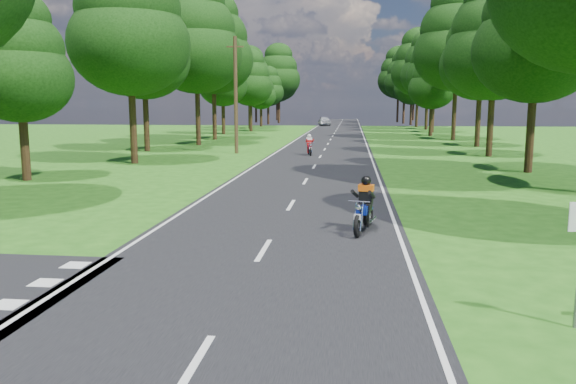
# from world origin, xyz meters

# --- Properties ---
(ground) EXTENTS (160.00, 160.00, 0.00)m
(ground) POSITION_xyz_m (0.00, 0.00, 0.00)
(ground) COLOR #205613
(ground) RESTS_ON ground
(main_road) EXTENTS (7.00, 140.00, 0.02)m
(main_road) POSITION_xyz_m (0.00, 50.00, 0.01)
(main_road) COLOR black
(main_road) RESTS_ON ground
(road_markings) EXTENTS (7.40, 140.00, 0.01)m
(road_markings) POSITION_xyz_m (-0.14, 48.13, 0.02)
(road_markings) COLOR silver
(road_markings) RESTS_ON main_road
(treeline) EXTENTS (40.00, 115.35, 14.78)m
(treeline) POSITION_xyz_m (1.43, 60.06, 8.25)
(treeline) COLOR black
(treeline) RESTS_ON ground
(telegraph_pole) EXTENTS (1.20, 0.26, 8.00)m
(telegraph_pole) POSITION_xyz_m (-6.00, 28.00, 4.07)
(telegraph_pole) COLOR #382616
(telegraph_pole) RESTS_ON ground
(rider_near_blue) EXTENTS (0.99, 1.89, 1.50)m
(rider_near_blue) POSITION_xyz_m (2.38, 4.27, 0.77)
(rider_near_blue) COLOR #0E229C
(rider_near_blue) RESTS_ON main_road
(rider_far_red) EXTENTS (0.85, 1.77, 1.42)m
(rider_far_red) POSITION_xyz_m (-0.79, 26.99, 0.73)
(rider_far_red) COLOR #A60C20
(rider_far_red) RESTS_ON main_road
(distant_car) EXTENTS (2.40, 4.55, 1.48)m
(distant_car) POSITION_xyz_m (-2.38, 80.25, 0.76)
(distant_car) COLOR #B8BAC0
(distant_car) RESTS_ON main_road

